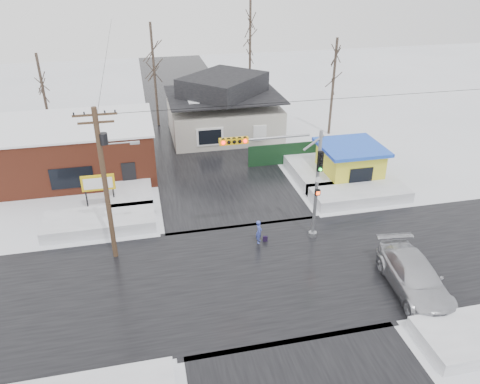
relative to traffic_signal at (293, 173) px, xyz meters
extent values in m
plane|color=white|center=(-2.43, -2.97, -4.54)|extent=(120.00, 120.00, 0.00)
cube|color=black|center=(-2.43, -2.97, -4.53)|extent=(10.00, 120.00, 0.02)
cube|color=black|center=(-2.43, -2.97, -4.53)|extent=(120.00, 10.00, 0.02)
cube|color=white|center=(-11.43, 4.03, -4.14)|extent=(7.00, 3.00, 0.80)
cube|color=white|center=(6.57, 4.03, -4.14)|extent=(7.00, 3.00, 0.80)
cube|color=white|center=(-9.43, 9.03, -4.14)|extent=(3.00, 8.00, 0.80)
cube|color=white|center=(4.57, 9.03, -4.14)|extent=(3.00, 8.00, 0.80)
cylinder|color=gray|center=(1.57, 0.03, -1.04)|extent=(0.20, 0.20, 7.00)
cylinder|color=gray|center=(1.57, 0.03, -4.39)|extent=(0.50, 0.50, 0.30)
cylinder|color=gray|center=(-1.43, 0.03, 2.26)|extent=(4.60, 0.14, 0.14)
cube|color=gold|center=(-3.43, 0.03, 2.26)|extent=(1.60, 0.28, 0.35)
sphere|color=#FF0C0C|center=(-4.03, -0.13, 2.26)|extent=(0.20, 0.20, 0.20)
sphere|color=#FF0C0C|center=(-2.83, -0.13, 2.26)|extent=(0.20, 0.20, 0.20)
cube|color=black|center=(1.57, -0.17, 0.66)|extent=(0.30, 0.22, 1.20)
sphere|color=#0CE533|center=(1.57, -0.31, 0.21)|extent=(0.18, 0.18, 0.18)
cube|color=black|center=(1.57, -0.17, -1.34)|extent=(0.30, 0.20, 0.35)
cylinder|color=#382619|center=(-10.43, 0.53, -0.04)|extent=(0.28, 0.28, 9.00)
cube|color=#382619|center=(-10.43, 0.53, 4.06)|extent=(2.20, 0.10, 0.10)
cube|color=#382619|center=(-10.43, 0.53, 3.66)|extent=(1.80, 0.10, 0.10)
cylinder|color=black|center=(-10.18, 0.53, 2.76)|extent=(0.44, 0.44, 0.60)
cylinder|color=gray|center=(-9.53, 0.53, 2.46)|extent=(1.80, 0.08, 0.08)
cube|color=gray|center=(-8.63, 0.53, 2.41)|extent=(0.50, 0.22, 0.12)
cube|color=brown|center=(-13.43, 13.03, -2.54)|extent=(12.00, 8.00, 4.00)
cube|color=white|center=(-13.43, 13.03, -0.49)|extent=(12.20, 8.20, 0.15)
cube|color=black|center=(-13.43, 9.01, -3.14)|extent=(3.00, 0.08, 1.60)
cube|color=black|center=(-9.43, 9.01, -3.44)|extent=(1.00, 0.08, 2.20)
cylinder|color=black|center=(-12.33, 6.53, -3.64)|extent=(0.10, 0.10, 1.80)
cylinder|color=black|center=(-10.53, 6.53, -3.64)|extent=(0.10, 0.10, 1.80)
cube|color=gold|center=(-11.43, 6.53, -2.54)|extent=(2.20, 0.18, 1.10)
cube|color=white|center=(-11.43, 6.42, -2.54)|extent=(1.90, 0.02, 0.80)
cube|color=beige|center=(-0.43, 19.03, -3.04)|extent=(10.00, 8.00, 3.00)
cube|color=black|center=(-0.43, 19.03, -0.64)|extent=(10.40, 8.40, 0.12)
pyramid|color=black|center=(-0.43, 19.03, 0.32)|extent=(9.00, 7.00, 1.80)
cube|color=brown|center=(2.77, 20.03, 0.36)|extent=(0.70, 0.70, 1.40)
cube|color=white|center=(-2.43, 14.98, -3.14)|extent=(2.40, 0.12, 1.60)
cube|color=yellow|center=(7.07, 7.03, -3.24)|extent=(4.00, 4.00, 2.60)
cube|color=#1B30D1|center=(7.07, 7.03, -1.79)|extent=(4.60, 4.60, 0.25)
cube|color=black|center=(7.07, 5.00, -3.24)|extent=(1.80, 0.06, 1.20)
cube|color=black|center=(4.07, 11.03, -3.64)|extent=(8.00, 0.12, 1.80)
cylinder|color=#332821|center=(-6.43, 23.03, 0.46)|extent=(0.24, 0.24, 10.00)
cylinder|color=#332821|center=(3.57, 25.03, 1.46)|extent=(0.24, 0.24, 12.00)
cylinder|color=#332821|center=(9.57, 17.03, -0.04)|extent=(0.24, 0.24, 9.00)
cylinder|color=#332821|center=(-16.43, 21.03, -0.54)|extent=(0.24, 0.24, 8.00)
imported|color=#3B4AA7|center=(-1.90, 0.09, -3.78)|extent=(0.52, 0.64, 1.52)
imported|color=silver|center=(4.84, -6.03, -3.68)|extent=(3.04, 6.16, 1.72)
cube|color=black|center=(-1.49, 0.11, -4.36)|extent=(0.30, 0.17, 0.35)
camera|label=1|loc=(-8.25, -23.04, 11.46)|focal=35.00mm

